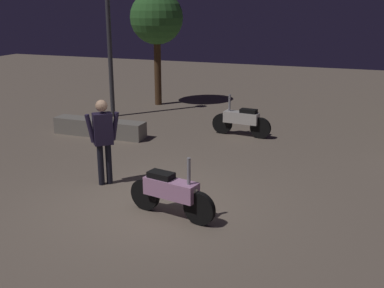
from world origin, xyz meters
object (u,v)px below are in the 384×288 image
(person_rider_beside, at_px, (103,135))
(motorcycle_white_parked_left, at_px, (241,120))
(streetlamp_near, at_px, (108,11))
(motorcycle_pink_foreground, at_px, (171,192))

(person_rider_beside, bearing_deg, motorcycle_white_parked_left, 117.95)
(streetlamp_near, bearing_deg, motorcycle_white_parked_left, -10.16)
(motorcycle_pink_foreground, relative_size, motorcycle_white_parked_left, 0.99)
(motorcycle_white_parked_left, xyz_separation_m, streetlamp_near, (-4.41, 0.79, 2.79))
(motorcycle_pink_foreground, distance_m, streetlamp_near, 8.09)
(motorcycle_white_parked_left, height_order, person_rider_beside, person_rider_beside)
(motorcycle_white_parked_left, distance_m, streetlamp_near, 5.28)
(person_rider_beside, bearing_deg, motorcycle_pink_foreground, 21.85)
(motorcycle_pink_foreground, bearing_deg, person_rider_beside, 164.73)
(person_rider_beside, relative_size, streetlamp_near, 0.34)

